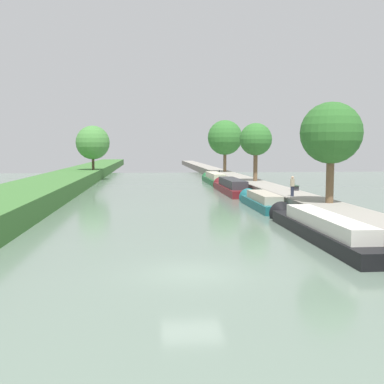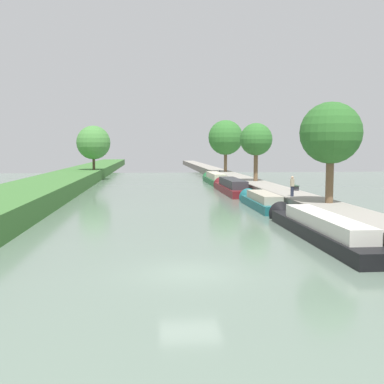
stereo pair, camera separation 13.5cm
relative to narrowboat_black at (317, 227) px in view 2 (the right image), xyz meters
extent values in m
plane|color=slate|center=(-7.85, -6.87, -0.62)|extent=(160.00, 160.00, 0.00)
cube|color=black|center=(0.00, -0.53, -0.25)|extent=(1.85, 13.76, 0.75)
cube|color=silver|center=(0.00, -1.22, 0.50)|extent=(1.51, 9.63, 0.76)
cone|color=black|center=(0.00, 6.90, -0.25)|extent=(1.75, 1.11, 1.75)
cube|color=#195B60|center=(0.06, 13.25, -0.27)|extent=(1.86, 9.33, 0.69)
cube|color=#B2A893|center=(0.06, 12.78, 0.41)|extent=(1.52, 6.53, 0.67)
cone|color=#195B60|center=(0.06, 18.48, -0.27)|extent=(1.77, 1.12, 1.77)
cube|color=maroon|center=(-0.17, 26.96, -0.23)|extent=(2.09, 13.06, 0.78)
cube|color=#333338|center=(-0.17, 26.31, 0.60)|extent=(1.71, 9.14, 0.89)
cone|color=maroon|center=(-0.17, 34.12, -0.23)|extent=(1.98, 1.25, 1.98)
cube|color=#1E6033|center=(-0.02, 41.38, -0.24)|extent=(2.00, 13.16, 0.77)
cube|color=beige|center=(-0.02, 40.72, 0.56)|extent=(1.64, 9.21, 0.83)
cone|color=#1E6033|center=(-0.02, 48.56, -0.24)|extent=(1.90, 1.20, 1.90)
cylinder|color=brown|center=(3.33, 6.77, 2.46)|extent=(0.55, 0.55, 3.78)
sphere|color=#2D6628|center=(3.33, 6.77, 5.55)|extent=(4.37, 4.37, 4.37)
cylinder|color=brown|center=(3.20, 29.58, 2.52)|extent=(0.50, 0.50, 3.90)
sphere|color=#33702D|center=(3.20, 29.58, 5.53)|extent=(3.85, 3.85, 3.85)
cylinder|color=brown|center=(3.17, 51.78, 2.61)|extent=(0.53, 0.53, 4.09)
sphere|color=#33702D|center=(3.17, 51.78, 6.24)|extent=(5.75, 5.75, 5.75)
cylinder|color=#4C3828|center=(-18.26, 50.37, 2.47)|extent=(0.42, 0.42, 2.87)
sphere|color=#47843D|center=(-18.26, 50.37, 5.37)|extent=(5.34, 5.34, 5.34)
cylinder|color=#282D42|center=(2.07, 11.44, 0.98)|extent=(0.26, 0.26, 0.82)
cylinder|color=tan|center=(2.07, 11.44, 1.70)|extent=(0.34, 0.34, 0.62)
sphere|color=tan|center=(2.07, 11.44, 2.12)|extent=(0.22, 0.22, 0.22)
cylinder|color=black|center=(1.70, 48.20, 0.79)|extent=(0.16, 0.16, 0.45)
cube|color=#333338|center=(4.05, 16.44, 0.77)|extent=(0.40, 0.08, 0.41)
cube|color=#333338|center=(4.05, 17.64, 0.77)|extent=(0.40, 0.08, 0.41)
cube|color=#2D4733|center=(4.05, 17.04, 1.01)|extent=(0.44, 1.50, 0.06)
camera|label=1|loc=(-9.60, -25.57, 4.45)|focal=43.98mm
camera|label=2|loc=(-9.47, -25.58, 4.45)|focal=43.98mm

